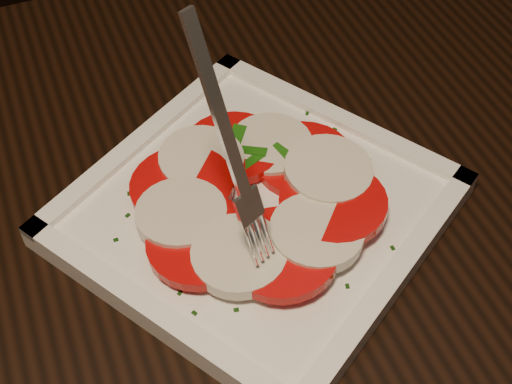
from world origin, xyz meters
name	(u,v)px	position (x,y,z in m)	size (l,w,h in m)	color
table	(348,323)	(0.19, 0.16, 0.65)	(1.30, 0.96, 0.75)	black
plate	(256,212)	(0.14, 0.23, 0.76)	(0.24, 0.24, 0.01)	white
caprese_salad	(256,196)	(0.14, 0.23, 0.78)	(0.20, 0.19, 0.03)	red
fork	(221,141)	(0.10, 0.21, 0.87)	(0.02, 0.06, 0.17)	white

